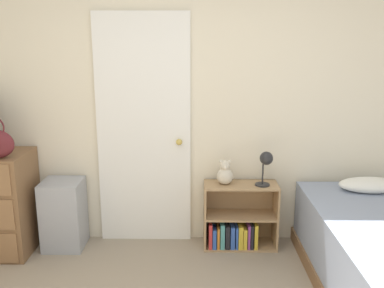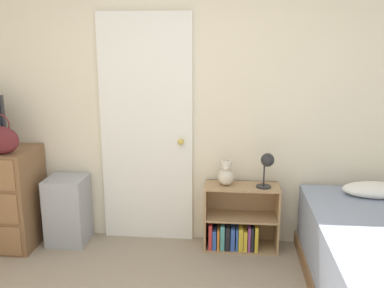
% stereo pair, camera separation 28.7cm
% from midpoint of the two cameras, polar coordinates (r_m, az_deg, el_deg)
% --- Properties ---
extents(wall_back, '(10.00, 0.06, 2.55)m').
position_cam_midpoint_polar(wall_back, '(3.83, -4.68, 5.32)').
color(wall_back, beige).
rests_on(wall_back, ground_plane).
extents(door_closed, '(0.83, 0.09, 2.07)m').
position_cam_midpoint_polar(door_closed, '(3.86, -8.56, 1.63)').
color(door_closed, white).
rests_on(door_closed, ground_plane).
extents(storage_bin, '(0.35, 0.34, 0.62)m').
position_cam_midpoint_polar(storage_bin, '(4.09, -18.69, -8.88)').
color(storage_bin, '#999EA8').
rests_on(storage_bin, ground_plane).
extents(bookshelf, '(0.65, 0.28, 0.59)m').
position_cam_midpoint_polar(bookshelf, '(3.93, 3.91, -10.51)').
color(bookshelf, tan).
rests_on(bookshelf, ground_plane).
extents(teddy_bear, '(0.15, 0.15, 0.22)m').
position_cam_midpoint_polar(teddy_bear, '(3.76, 2.25, -4.01)').
color(teddy_bear, beige).
rests_on(teddy_bear, bookshelf).
extents(desk_lamp, '(0.15, 0.14, 0.31)m').
position_cam_midpoint_polar(desk_lamp, '(3.71, 7.65, -2.36)').
color(desk_lamp, '#262628').
rests_on(desk_lamp, bookshelf).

